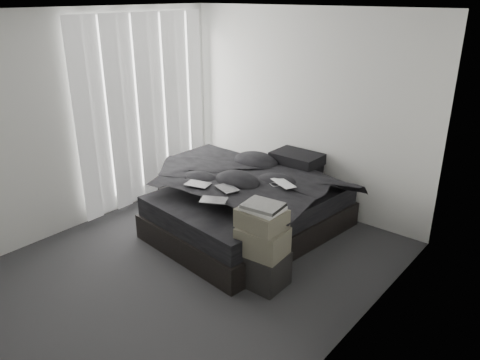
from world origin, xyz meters
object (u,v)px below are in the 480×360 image
Objects in this scene: laptop at (280,178)px; box_lower at (262,267)px; side_stand at (189,185)px; bed at (250,220)px.

laptop is 1.09m from box_lower.
side_stand is (-1.51, 0.04, -0.50)m from laptop.
box_lower is (0.37, -0.81, -0.62)m from laptop.
bed is 6.24× the size of laptop.
side_stand is 2.07m from box_lower.
laptop is at bearing 7.50° from bed.
side_stand reaches higher than box_lower.
side_stand is at bearing 155.64° from box_lower.
box_lower is at bearing -40.92° from laptop.
bed is 0.77m from laptop.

